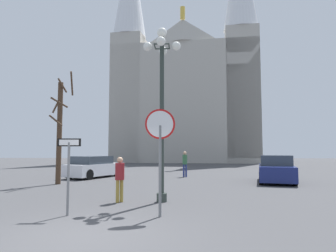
% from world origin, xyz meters
% --- Properties ---
extents(ground_plane, '(120.00, 120.00, 0.00)m').
position_xyz_m(ground_plane, '(0.00, 0.00, 0.00)').
color(ground_plane, '#424244').
extents(cathedral, '(22.11, 13.10, 36.46)m').
position_xyz_m(cathedral, '(2.41, 39.12, 11.55)').
color(cathedral, '#ADA89E').
rests_on(cathedral, ground).
extents(stop_sign, '(0.84, 0.21, 2.96)m').
position_xyz_m(stop_sign, '(1.49, 1.97, 2.10)').
color(stop_sign, slate).
rests_on(stop_sign, ground).
extents(one_way_arrow_sign, '(0.66, 0.07, 2.14)m').
position_xyz_m(one_way_arrow_sign, '(-1.09, 1.99, 1.36)').
color(one_way_arrow_sign, slate).
rests_on(one_way_arrow_sign, ground).
extents(street_lamp, '(1.37, 1.37, 6.29)m').
position_xyz_m(street_lamp, '(1.36, 4.34, 4.06)').
color(street_lamp, '#2D3833').
rests_on(street_lamp, ground).
extents(bare_tree, '(1.23, 1.34, 6.01)m').
position_xyz_m(bare_tree, '(-4.54, 9.47, 2.95)').
color(bare_tree, '#473323').
rests_on(bare_tree, ground).
extents(parked_car_near_white, '(3.37, 4.59, 1.41)m').
position_xyz_m(parked_car_near_white, '(-3.80, 13.39, 0.67)').
color(parked_car_near_white, silver).
rests_on(parked_car_near_white, ground).
extents(parked_car_far_navy, '(2.77, 4.45, 1.52)m').
position_xyz_m(parked_car_far_navy, '(7.34, 11.02, 0.71)').
color(parked_car_far_navy, navy).
rests_on(parked_car_far_navy, ground).
extents(pedestrian_walking, '(0.32, 0.32, 1.57)m').
position_xyz_m(pedestrian_walking, '(-0.10, 4.16, 0.94)').
color(pedestrian_walking, olive).
rests_on(pedestrian_walking, ground).
extents(pedestrian_standing, '(0.32, 0.32, 1.71)m').
position_xyz_m(pedestrian_standing, '(2.21, 14.03, 1.04)').
color(pedestrian_standing, navy).
rests_on(pedestrian_standing, ground).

